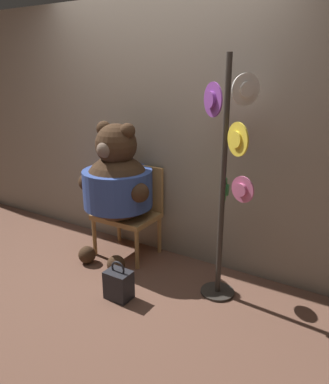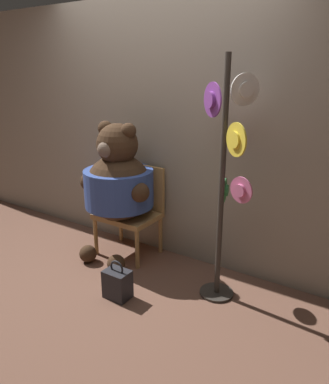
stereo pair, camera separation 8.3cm
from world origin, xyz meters
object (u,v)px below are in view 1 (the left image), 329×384
(teddy_bear, at_px, (117,184))
(handbag_on_ground, at_px, (119,284))
(chair, at_px, (131,207))
(hat_display_rack, at_px, (226,173))

(teddy_bear, bearing_deg, handbag_on_ground, -52.44)
(chair, distance_m, teddy_bear, 0.31)
(hat_display_rack, xyz_separation_m, handbag_on_ground, (-0.66, -0.52, -0.91))
(hat_display_rack, height_order, handbag_on_ground, hat_display_rack)
(teddy_bear, bearing_deg, hat_display_rack, -3.39)
(chair, height_order, handbag_on_ground, chair)
(teddy_bear, distance_m, handbag_on_ground, 0.97)
(chair, xyz_separation_m, hat_display_rack, (1.07, -0.22, 0.55))
(teddy_bear, relative_size, handbag_on_ground, 3.99)
(teddy_bear, relative_size, hat_display_rack, 0.70)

